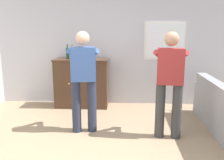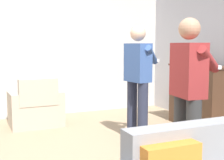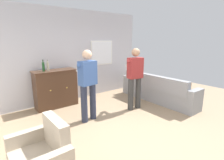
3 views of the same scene
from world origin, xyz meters
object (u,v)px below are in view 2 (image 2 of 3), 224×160
bottle_wine_green (192,58)px  person_standing_right (189,91)px  bottle_liquor_amber (190,57)px  person_standing_left (138,78)px  armchair (36,110)px  sideboard_cabinet (199,96)px

bottle_wine_green → person_standing_right: size_ratio=0.18×
bottle_liquor_amber → person_standing_left: (0.57, -1.34, -0.26)m
armchair → bottle_liquor_amber: (0.88, 2.55, 0.90)m
sideboard_cabinet → armchair: bearing=-114.6°
armchair → sideboard_cabinet: 2.82m
bottle_wine_green → person_standing_left: 1.41m
armchair → person_standing_right: 3.08m
sideboard_cabinet → person_standing_right: 2.26m
person_standing_left → person_standing_right: same height
armchair → bottle_wine_green: 2.86m
armchair → sideboard_cabinet: (1.17, 2.55, 0.25)m
sideboard_cabinet → person_standing_left: person_standing_left is taller
armchair → bottle_wine_green: bottle_wine_green is taller
bottle_wine_green → person_standing_right: 2.36m
bottle_liquor_amber → sideboard_cabinet: bearing=-0.6°
armchair → person_standing_right: person_standing_right is taller
armchair → person_standing_right: bearing=20.6°
sideboard_cabinet → bottle_liquor_amber: size_ratio=3.80×
sideboard_cabinet → bottle_wine_green: 0.68m
armchair → sideboard_cabinet: bearing=65.4°
armchair → bottle_liquor_amber: 2.85m
sideboard_cabinet → person_standing_left: 1.42m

